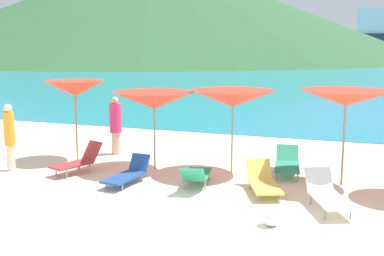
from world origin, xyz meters
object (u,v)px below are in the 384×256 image
object	(u,v)px
umbrella_1	(154,100)
lounge_chair_1	(196,174)
umbrella_0	(75,89)
beachgoer_0	(116,124)
lounge_chair_5	(128,174)
beachgoer_1	(9,135)
beach_ball	(271,217)
lounge_chair_2	(78,160)
lounge_chair_4	(327,194)
umbrella_2	(233,99)
lounge_chair_0	(263,181)
lounge_chair_7	(287,163)
umbrella_3	(346,98)

from	to	relation	value
umbrella_1	lounge_chair_1	size ratio (longest dim) A/B	1.46
umbrella_0	beachgoer_0	bearing A→B (deg)	57.26
umbrella_1	lounge_chair_5	distance (m)	2.24
beachgoer_1	beach_ball	size ratio (longest dim) A/B	5.13
umbrella_0	lounge_chair_2	bearing A→B (deg)	-55.64
umbrella_1	lounge_chair_4	xyz separation A→B (m)	(4.72, -1.78, -1.57)
umbrella_1	lounge_chair_4	size ratio (longest dim) A/B	1.43
umbrella_2	lounge_chair_0	size ratio (longest dim) A/B	1.40
lounge_chair_4	beach_ball	distance (m)	1.64
lounge_chair_0	lounge_chair_1	xyz separation A→B (m)	(-1.59, -0.16, 0.06)
umbrella_1	lounge_chair_7	xyz separation A→B (m)	(3.50, 0.69, -1.59)
umbrella_2	lounge_chair_1	distance (m)	2.34
beachgoer_0	beachgoer_1	world-z (taller)	beachgoer_1
lounge_chair_0	beachgoer_0	world-z (taller)	beachgoer_0
umbrella_2	umbrella_3	distance (m)	2.82
lounge_chair_2	lounge_chair_0	bearing A→B (deg)	18.98
beachgoer_0	lounge_chair_4	bearing A→B (deg)	-87.72
lounge_chair_0	beach_ball	size ratio (longest dim) A/B	4.76
lounge_chair_2	lounge_chair_4	distance (m)	6.49
umbrella_1	lounge_chair_5	bearing A→B (deg)	-91.29
lounge_chair_5	beachgoer_1	size ratio (longest dim) A/B	0.84
lounge_chair_7	beachgoer_0	size ratio (longest dim) A/B	0.96
lounge_chair_7	umbrella_0	bearing A→B (deg)	175.86
umbrella_3	lounge_chair_4	world-z (taller)	umbrella_3
lounge_chair_1	lounge_chair_2	size ratio (longest dim) A/B	1.11
lounge_chair_7	umbrella_3	bearing A→B (deg)	-31.41
lounge_chair_4	lounge_chair_7	size ratio (longest dim) A/B	0.98
umbrella_3	beach_ball	world-z (taller)	umbrella_3
umbrella_0	umbrella_2	distance (m)	4.69
umbrella_2	beach_ball	size ratio (longest dim) A/B	6.66
lounge_chair_0	lounge_chair_7	xyz separation A→B (m)	(0.27, 1.79, 0.05)
lounge_chair_2	beach_ball	world-z (taller)	lounge_chair_2
umbrella_0	lounge_chair_0	xyz separation A→B (m)	(5.82, -1.28, -1.85)
umbrella_3	lounge_chair_4	distance (m)	2.62
lounge_chair_7	beachgoer_1	world-z (taller)	beachgoer_1
beachgoer_1	beach_ball	world-z (taller)	beachgoer_1
umbrella_0	lounge_chair_4	xyz separation A→B (m)	(7.31, -1.96, -1.79)
lounge_chair_1	beachgoer_0	xyz separation A→B (m)	(-3.53, 2.52, 0.63)
umbrella_3	lounge_chair_1	world-z (taller)	umbrella_3
lounge_chair_5	lounge_chair_0	bearing A→B (deg)	13.79
lounge_chair_1	beachgoer_0	bearing A→B (deg)	-46.95
beachgoer_0	umbrella_1	bearing A→B (deg)	-96.84
umbrella_0	lounge_chair_2	size ratio (longest dim) A/B	1.57
umbrella_3	lounge_chair_7	distance (m)	2.37
umbrella_3	umbrella_2	bearing A→B (deg)	175.84
lounge_chair_1	lounge_chair_5	xyz separation A→B (m)	(-1.68, -0.28, -0.06)
lounge_chair_1	lounge_chair_5	world-z (taller)	lounge_chair_1
lounge_chair_2	umbrella_0	bearing A→B (deg)	143.72
umbrella_1	lounge_chair_4	world-z (taller)	umbrella_1
umbrella_2	beach_ball	xyz separation A→B (m)	(1.72, -3.45, -1.81)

